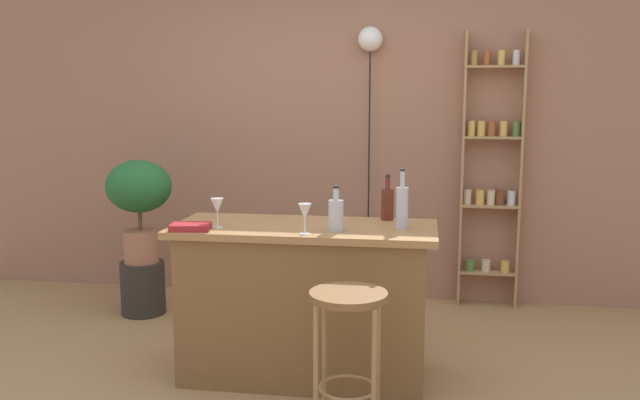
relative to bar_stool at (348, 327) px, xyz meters
The scene contains 14 objects.
ground 0.69m from the bar_stool, 135.51° to the left, with size 12.00×12.00×0.00m, color #A37A4C.
back_wall 2.45m from the bar_stool, 98.05° to the left, with size 6.40×0.10×2.80m, color #9E6B51.
kitchen_counter 0.70m from the bar_stool, 117.52° to the left, with size 1.48×0.63×0.89m.
bar_stool is the anchor object (origin of this frame).
spice_shelf 2.35m from the bar_stool, 68.39° to the left, with size 0.45×0.12×2.09m.
plant_stool 2.32m from the bar_stool, 138.29° to the left, with size 0.33×0.33×0.39m, color #2D2823.
potted_plant 2.33m from the bar_stool, 138.29° to the left, with size 0.48×0.43×0.76m.
bottle_wine_red 0.80m from the bar_stool, 69.21° to the left, with size 0.07×0.07×0.33m.
bottle_olive_oil 0.67m from the bar_stool, 104.42° to the left, with size 0.08×0.08×0.25m.
bottle_sauce_amber 0.98m from the bar_stool, 81.21° to the left, with size 0.07×0.07×0.27m.
wine_glass_left 0.67m from the bar_stool, 126.27° to the left, with size 0.07×0.07×0.16m.
wine_glass_center 1.04m from the bar_stool, 148.63° to the left, with size 0.07×0.07×0.16m.
cookbook 1.06m from the bar_stool, 156.65° to the left, with size 0.21×0.15×0.04m, color maroon.
pendant_globe_light 2.61m from the bar_stool, 92.23° to the left, with size 0.19×0.19×2.14m.
Camera 1 is at (0.65, -3.29, 1.60)m, focal length 37.00 mm.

